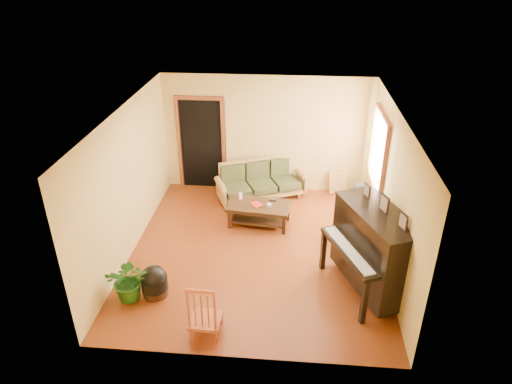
# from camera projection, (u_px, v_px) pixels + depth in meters

# --- Properties ---
(floor) EXTENTS (5.00, 5.00, 0.00)m
(floor) POSITION_uv_depth(u_px,v_px,m) (257.00, 250.00, 8.35)
(floor) COLOR #58210B
(floor) RESTS_ON ground
(doorway) EXTENTS (1.08, 0.16, 2.05)m
(doorway) POSITION_uv_depth(u_px,v_px,m) (201.00, 145.00, 10.16)
(doorway) COLOR black
(doorway) RESTS_ON floor
(window) EXTENTS (0.12, 1.36, 1.46)m
(window) POSITION_uv_depth(u_px,v_px,m) (379.00, 151.00, 8.62)
(window) COLOR white
(window) RESTS_ON right_wall
(sofa) EXTENTS (2.06, 1.50, 0.81)m
(sofa) POSITION_uv_depth(u_px,v_px,m) (261.00, 181.00, 9.93)
(sofa) COLOR #A1743B
(sofa) RESTS_ON floor
(coffee_table) EXTENTS (1.28, 0.80, 0.44)m
(coffee_table) POSITION_uv_depth(u_px,v_px,m) (259.00, 214.00, 9.05)
(coffee_table) COLOR black
(coffee_table) RESTS_ON floor
(armchair) EXTENTS (1.03, 1.06, 0.82)m
(armchair) POSITION_uv_depth(u_px,v_px,m) (359.00, 219.00, 8.51)
(armchair) COLOR #A1743B
(armchair) RESTS_ON floor
(piano) EXTENTS (1.48, 1.84, 1.41)m
(piano) POSITION_uv_depth(u_px,v_px,m) (374.00, 251.00, 7.12)
(piano) COLOR black
(piano) RESTS_ON floor
(footstool) EXTENTS (0.44, 0.44, 0.40)m
(footstool) POSITION_uv_depth(u_px,v_px,m) (155.00, 284.00, 7.19)
(footstool) COLOR black
(footstool) RESTS_ON floor
(red_chair) EXTENTS (0.45, 0.49, 0.92)m
(red_chair) POSITION_uv_depth(u_px,v_px,m) (205.00, 307.00, 6.35)
(red_chair) COLOR #96391B
(red_chair) RESTS_ON floor
(leaning_frame) EXTENTS (0.41, 0.18, 0.53)m
(leaning_frame) POSITION_uv_depth(u_px,v_px,m) (338.00, 182.00, 10.19)
(leaning_frame) COLOR gold
(leaning_frame) RESTS_ON floor
(ceramic_crock) EXTENTS (0.27, 0.27, 0.26)m
(ceramic_crock) POSITION_uv_depth(u_px,v_px,m) (358.00, 189.00, 10.18)
(ceramic_crock) COLOR #305090
(ceramic_crock) RESTS_ON floor
(potted_plant) EXTENTS (0.69, 0.61, 0.71)m
(potted_plant) POSITION_uv_depth(u_px,v_px,m) (129.00, 280.00, 7.04)
(potted_plant) COLOR #1E5618
(potted_plant) RESTS_ON floor
(book) EXTENTS (0.29, 0.30, 0.02)m
(book) POSITION_uv_depth(u_px,v_px,m) (253.00, 206.00, 8.88)
(book) COLOR #9F1B15
(book) RESTS_ON coffee_table
(candle) EXTENTS (0.09, 0.09, 0.12)m
(candle) POSITION_uv_depth(u_px,v_px,m) (241.00, 196.00, 9.12)
(candle) COLOR white
(candle) RESTS_ON coffee_table
(glass_jar) EXTENTS (0.12, 0.12, 0.06)m
(glass_jar) POSITION_uv_depth(u_px,v_px,m) (269.00, 205.00, 8.87)
(glass_jar) COLOR silver
(glass_jar) RESTS_ON coffee_table
(remote) EXTENTS (0.15, 0.06, 0.01)m
(remote) POSITION_uv_depth(u_px,v_px,m) (273.00, 201.00, 9.07)
(remote) COLOR black
(remote) RESTS_ON coffee_table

